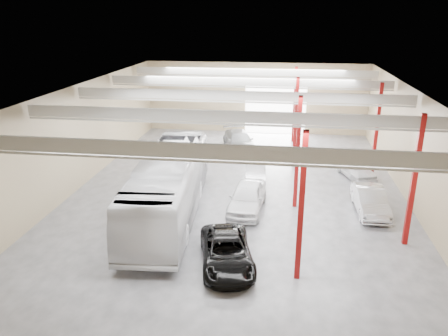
% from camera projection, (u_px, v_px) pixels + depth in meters
% --- Properties ---
extents(depot_shell, '(22.12, 32.12, 7.06)m').
position_uv_depth(depot_shell, '(242.00, 118.00, 28.71)').
color(depot_shell, '#47484D').
rests_on(depot_shell, ground).
extents(coach_bus, '(4.22, 13.84, 3.80)m').
position_uv_depth(coach_bus, '(169.00, 186.00, 25.74)').
color(coach_bus, silver).
rests_on(coach_bus, ground).
extents(black_sedan, '(3.46, 5.56, 1.43)m').
position_uv_depth(black_sedan, '(227.00, 252.00, 20.87)').
color(black_sedan, black).
rests_on(black_sedan, ground).
extents(car_row_a, '(2.34, 5.11, 1.70)m').
position_uv_depth(car_row_a, '(247.00, 197.00, 26.73)').
color(car_row_a, white).
rests_on(car_row_a, ground).
extents(car_row_b, '(1.68, 4.13, 1.33)m').
position_uv_depth(car_row_b, '(256.00, 172.00, 31.63)').
color(car_row_b, silver).
rests_on(car_row_b, ground).
extents(car_row_c, '(3.87, 6.00, 1.62)m').
position_uv_depth(car_row_c, '(239.00, 141.00, 38.73)').
color(car_row_c, gray).
rests_on(car_row_c, ground).
extents(car_right_near, '(1.77, 4.72, 1.54)m').
position_uv_depth(car_right_near, '(370.00, 201.00, 26.48)').
color(car_right_near, '#B3B4B8').
rests_on(car_right_near, ground).
extents(car_right_far, '(2.98, 4.65, 1.47)m').
position_uv_depth(car_right_far, '(355.00, 168.00, 32.25)').
color(car_right_far, silver).
rests_on(car_right_far, ground).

